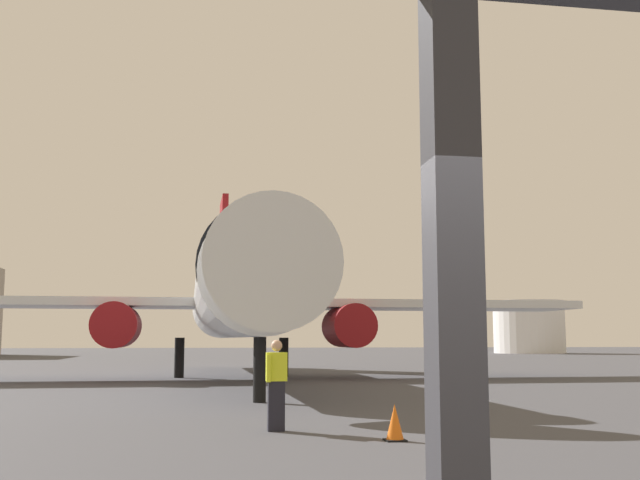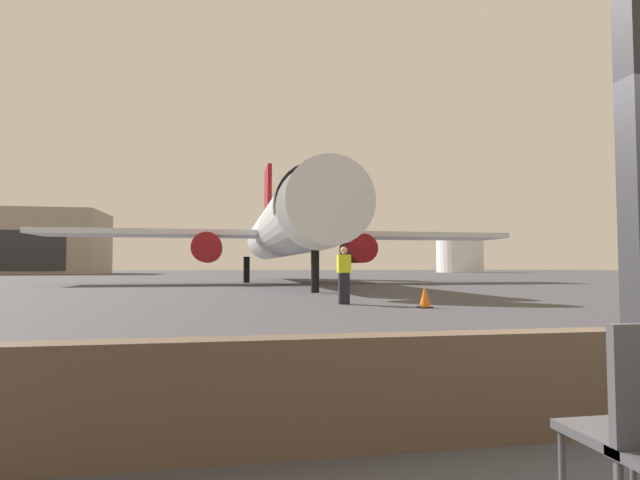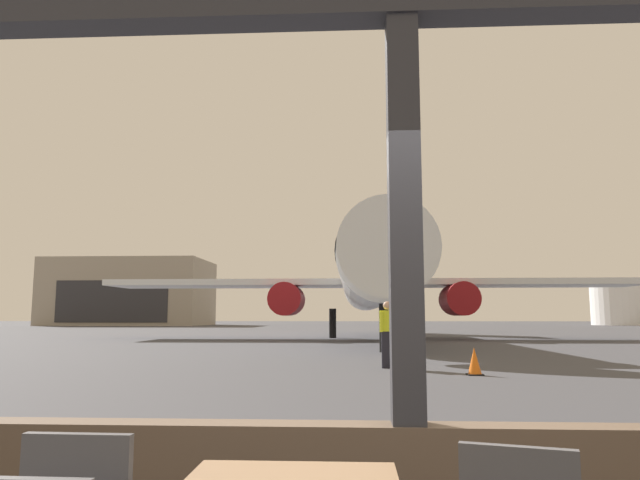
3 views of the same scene
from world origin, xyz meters
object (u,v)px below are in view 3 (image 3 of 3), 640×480
(ground_crew_worker, at_px, (388,333))
(distant_hangar, at_px, (131,293))
(traffic_cone, at_px, (474,362))
(fuel_storage_tank, at_px, (621,304))
(airplane, at_px, (372,278))

(ground_crew_worker, xyz_separation_m, distant_hangar, (-33.87, 69.97, 3.90))
(traffic_cone, distance_m, fuel_storage_tank, 84.50)
(traffic_cone, bearing_deg, airplane, 94.46)
(distant_hangar, bearing_deg, airplane, -56.23)
(distant_hangar, relative_size, fuel_storage_tank, 2.62)
(ground_crew_worker, distance_m, traffic_cone, 2.64)
(traffic_cone, height_order, fuel_storage_tank, fuel_storage_tank)
(fuel_storage_tank, bearing_deg, traffic_cone, -116.33)
(traffic_cone, height_order, distant_hangar, distant_hangar)
(traffic_cone, relative_size, distant_hangar, 0.03)
(distant_hangar, bearing_deg, fuel_storage_tank, 3.11)
(ground_crew_worker, distance_m, fuel_storage_tank, 83.79)
(airplane, distance_m, fuel_storage_tank, 67.50)
(airplane, height_order, fuel_storage_tank, airplane)
(fuel_storage_tank, bearing_deg, ground_crew_worker, -118.01)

